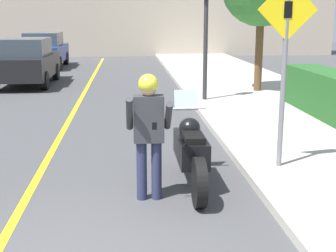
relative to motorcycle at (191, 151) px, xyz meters
name	(u,v)px	position (x,y,z in m)	size (l,w,h in m)	color
road_center_line	(63,131)	(-2.32, 3.56, -0.51)	(0.12, 36.00, 0.01)	yellow
motorcycle	(191,151)	(0.00, 0.00, 0.00)	(0.62, 2.30, 1.32)	black
person_biker	(149,124)	(-0.63, -0.50, 0.53)	(0.59, 0.47, 1.71)	#282D4C
crossing_sign	(285,57)	(1.46, 0.38, 1.33)	(0.91, 0.08, 2.85)	slate
traffic_light	(206,10)	(1.28, 6.48, 2.10)	(0.26, 0.30, 3.56)	#2D2D30
hedge_row	(331,94)	(3.88, 4.04, 0.13)	(0.90, 4.05, 1.02)	#235623
parked_car_black	(26,61)	(-4.52, 10.79, 0.34)	(1.88, 4.20, 1.68)	black
parked_car_blue	(45,50)	(-4.88, 16.83, 0.34)	(1.88, 4.20, 1.68)	black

